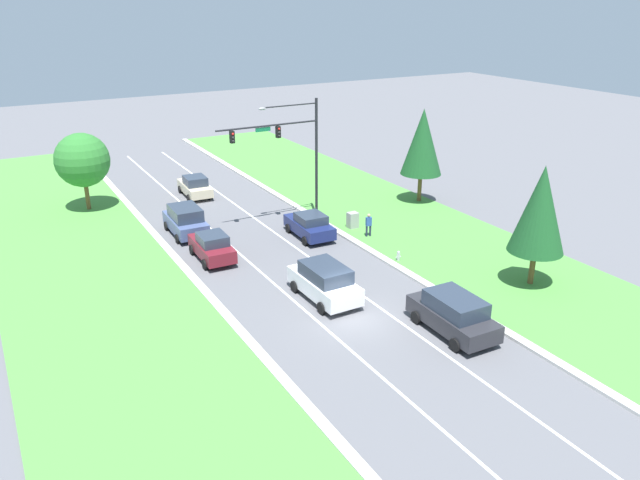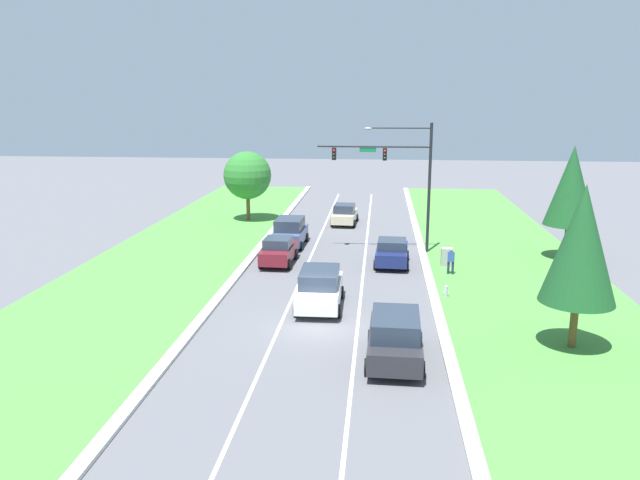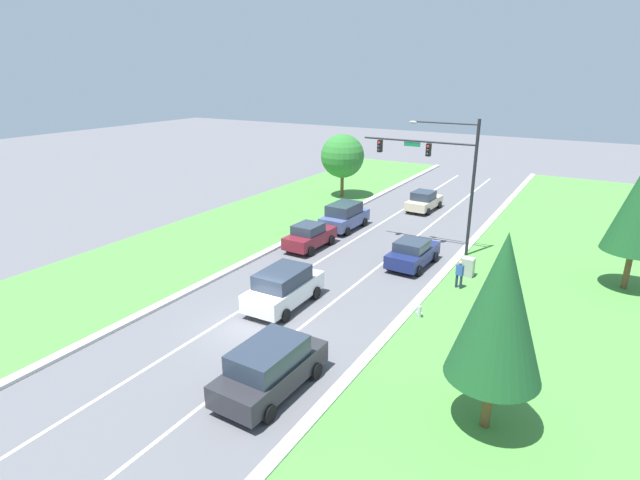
{
  "view_description": "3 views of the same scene",
  "coord_description": "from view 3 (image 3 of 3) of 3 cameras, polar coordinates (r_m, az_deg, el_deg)",
  "views": [
    {
      "loc": [
        -15.4,
        -23.74,
        15.41
      ],
      "look_at": [
        0.74,
        4.82,
        2.49
      ],
      "focal_mm": 35.0,
      "sensor_mm": 36.0,
      "label": 1
    },
    {
      "loc": [
        2.69,
        -27.18,
        10.35
      ],
      "look_at": [
        -0.72,
        8.0,
        2.25
      ],
      "focal_mm": 35.0,
      "sensor_mm": 36.0,
      "label": 2
    },
    {
      "loc": [
        13.14,
        -16.51,
        11.51
      ],
      "look_at": [
        0.05,
        5.85,
        2.66
      ],
      "focal_mm": 28.0,
      "sensor_mm": 36.0,
      "label": 3
    }
  ],
  "objects": [
    {
      "name": "ground_plane",
      "position": [
        24.03,
        -7.27,
        -9.91
      ],
      "size": [
        160.0,
        160.0,
        0.0
      ],
      "primitive_type": "plane",
      "color": "#5B5B60"
    },
    {
      "name": "curb_strip_right",
      "position": [
        21.43,
        5.17,
        -13.46
      ],
      "size": [
        0.5,
        90.0,
        0.15
      ],
      "color": "beige",
      "rests_on": "ground_plane"
    },
    {
      "name": "curb_strip_left",
      "position": [
        27.5,
        -16.75,
        -6.56
      ],
      "size": [
        0.5,
        90.0,
        0.15
      ],
      "color": "beige",
      "rests_on": "ground_plane"
    },
    {
      "name": "grass_verge_right",
      "position": [
        20.22,
        19.34,
        -16.91
      ],
      "size": [
        10.0,
        90.0,
        0.08
      ],
      "color": "#4C8E3D",
      "rests_on": "ground_plane"
    },
    {
      "name": "grass_verge_left",
      "position": [
        31.34,
        -23.38,
        -4.24
      ],
      "size": [
        10.0,
        90.0,
        0.08
      ],
      "color": "#4C8E3D",
      "rests_on": "ground_plane"
    },
    {
      "name": "lane_stripe_inner_left",
      "position": [
        25.06,
        -10.59,
        -8.81
      ],
      "size": [
        0.14,
        81.0,
        0.01
      ],
      "color": "white",
      "rests_on": "ground_plane"
    },
    {
      "name": "lane_stripe_inner_right",
      "position": [
        23.1,
        -3.65,
        -11.05
      ],
      "size": [
        0.14,
        81.0,
        0.01
      ],
      "color": "white",
      "rests_on": "ground_plane"
    },
    {
      "name": "traffic_signal_mast",
      "position": [
        32.93,
        13.77,
        8.29
      ],
      "size": [
        7.6,
        0.41,
        8.74
      ],
      "color": "black",
      "rests_on": "ground_plane"
    },
    {
      "name": "slate_blue_suv",
      "position": [
        37.89,
        2.81,
        2.76
      ],
      "size": [
        2.31,
        4.56,
        2.0
      ],
      "rotation": [
        0.0,
        0.0,
        -0.03
      ],
      "color": "#475684",
      "rests_on": "ground_plane"
    },
    {
      "name": "navy_sedan",
      "position": [
        31.19,
        10.54,
        -1.46
      ],
      "size": [
        2.28,
        4.39,
        1.69
      ],
      "rotation": [
        0.0,
        0.0,
        -0.04
      ],
      "color": "navy",
      "rests_on": "ground_plane"
    },
    {
      "name": "white_suv",
      "position": [
        25.58,
        -4.18,
        -5.39
      ],
      "size": [
        2.32,
        4.8,
        1.99
      ],
      "rotation": [
        0.0,
        0.0,
        0.01
      ],
      "color": "white",
      "rests_on": "ground_plane"
    },
    {
      "name": "burgundy_sedan",
      "position": [
        33.7,
        -1.19,
        0.46
      ],
      "size": [
        2.09,
        4.28,
        1.75
      ],
      "rotation": [
        0.0,
        0.0,
        -0.03
      ],
      "color": "maroon",
      "rests_on": "ground_plane"
    },
    {
      "name": "charcoal_suv",
      "position": [
        19.27,
        -5.71,
        -14.26
      ],
      "size": [
        2.37,
        4.92,
        1.97
      ],
      "rotation": [
        0.0,
        0.0,
        -0.02
      ],
      "color": "#28282D",
      "rests_on": "ground_plane"
    },
    {
      "name": "champagne_sedan",
      "position": [
        43.91,
        11.78,
        4.4
      ],
      "size": [
        2.19,
        4.41,
        1.7
      ],
      "rotation": [
        0.0,
        0.0,
        -0.05
      ],
      "color": "beige",
      "rests_on": "ground_plane"
    },
    {
      "name": "utility_cabinet",
      "position": [
        30.34,
        16.53,
        -3.04
      ],
      "size": [
        0.7,
        0.6,
        1.19
      ],
      "color": "#9E9E99",
      "rests_on": "ground_plane"
    },
    {
      "name": "pedestrian",
      "position": [
        28.43,
        15.65,
        -3.71
      ],
      "size": [
        0.42,
        0.3,
        1.69
      ],
      "rotation": [
        0.0,
        0.0,
        2.91
      ],
      "color": "#232842",
      "rests_on": "ground_plane"
    },
    {
      "name": "fire_hydrant",
      "position": [
        24.99,
        11.28,
        -8.07
      ],
      "size": [
        0.34,
        0.2,
        0.7
      ],
      "color": "#B7B7BC",
      "rests_on": "ground_plane"
    },
    {
      "name": "conifer_near_right_tree",
      "position": [
        16.6,
        19.85,
        -7.26
      ],
      "size": [
        3.08,
        3.08,
        6.99
      ],
      "color": "brown",
      "rests_on": "ground_plane"
    },
    {
      "name": "oak_near_left_tree",
      "position": [
        47.06,
        2.59,
        9.56
      ],
      "size": [
        4.04,
        4.04,
        5.94
      ],
      "color": "brown",
      "rests_on": "ground_plane"
    }
  ]
}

